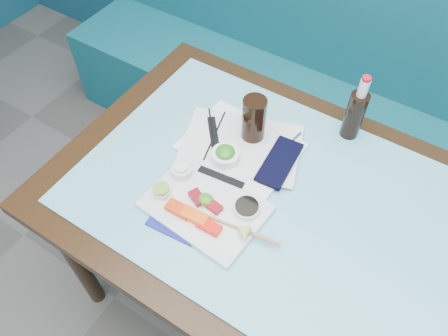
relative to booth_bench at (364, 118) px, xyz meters
The scene contains 34 objects.
booth_bench is the anchor object (origin of this frame).
dining_table 0.89m from the booth_bench, 90.00° to the right, with size 1.40×0.90×0.75m.
glass_top 0.92m from the booth_bench, 90.00° to the right, with size 1.22×0.76×0.01m, color #65B6CB.
sashimi_plate 1.07m from the booth_bench, 100.98° to the right, with size 0.32×0.23×0.02m, color silver.
salmon_left 1.14m from the booth_bench, 103.06° to the right, with size 0.07×0.04×0.02m, color red.
salmon_mid 1.13m from the booth_bench, 100.46° to the right, with size 0.07×0.04×0.02m, color #F95609.
salmon_right 1.12m from the booth_bench, 97.72° to the right, with size 0.07×0.03×0.02m, color #F61009.
tuna_left 1.08m from the booth_bench, 102.72° to the right, with size 0.05×0.03×0.02m, color maroon.
tuna_right 1.07m from the booth_bench, 99.62° to the right, with size 0.05×0.03×0.02m, color maroon.
seaweed_garnish 1.07m from the booth_bench, 101.37° to the right, with size 0.04×0.04×0.02m, color #3E851E.
ramekin_wasabi 1.14m from the booth_bench, 107.23° to the right, with size 0.05×0.05×0.02m, color white.
wasabi_fill 1.15m from the booth_bench, 107.23° to the right, with size 0.05×0.05×0.01m, color #7DA936.
ramekin_ginger 1.06m from the booth_bench, 108.52° to the right, with size 0.06×0.06×0.03m, color silver.
ginger_fill 1.07m from the booth_bench, 108.52° to the right, with size 0.04×0.04×0.01m, color white.
soy_dish 1.02m from the booth_bench, 95.24° to the right, with size 0.08×0.08×0.02m, color white.
soy_fill 1.03m from the booth_bench, 95.24° to the right, with size 0.07×0.07×0.01m, color black.
lemon_wedge 1.10m from the booth_bench, 92.58° to the right, with size 0.04×0.04×0.03m, color #D8DF6A.
chopstick_sleeve 0.99m from the booth_bench, 103.19° to the right, with size 0.14×0.02×0.00m, color black.
wooden_chopstick_a 1.08m from the booth_bench, 94.62° to the right, with size 0.01×0.01×0.21m, color #A6714E.
wooden_chopstick_b 1.08m from the booth_bench, 94.05° to the right, with size 0.01×0.01×0.24m, color #A5704D.
serving_tray 0.86m from the booth_bench, 106.75° to the right, with size 0.34×0.26×0.01m, color white.
paper_placemat 0.87m from the booth_bench, 106.75° to the right, with size 0.36×0.26×0.00m, color silver.
seaweed_bowl 0.94m from the booth_bench, 105.93° to the right, with size 0.09×0.09×0.03m, color white.
seaweed_salad 0.95m from the booth_bench, 105.93° to the right, with size 0.06×0.06×0.03m, color #257F1D.
cola_glass 0.86m from the booth_bench, 107.25° to the right, with size 0.07×0.07×0.15m, color black.
navy_pouch 0.85m from the booth_bench, 96.73° to the right, with size 0.08×0.19×0.01m, color black.
fork 0.75m from the booth_bench, 98.36° to the right, with size 0.01×0.01×0.08m, color silver.
black_chopstick_a 0.91m from the booth_bench, 113.24° to the right, with size 0.01×0.01×0.23m, color black.
black_chopstick_b 0.90m from the booth_bench, 112.72° to the right, with size 0.01×0.01×0.21m, color black.
tray_sleeve 0.90m from the booth_bench, 112.98° to the right, with size 0.03×0.16×0.00m, color black.
cola_bottle_body 0.68m from the booth_bench, 85.56° to the right, with size 0.06×0.06×0.17m, color black.
cola_bottle_neck 0.76m from the booth_bench, 85.56° to the right, with size 0.03×0.03×0.06m, color white.
cola_bottle_cap 0.79m from the booth_bench, 85.56° to the right, with size 0.03×0.03×0.01m, color red.
blue_napkin 1.13m from the booth_bench, 102.72° to the right, with size 0.15×0.15×0.01m, color navy.
Camera 1 is at (0.21, 0.78, 1.80)m, focal length 35.00 mm.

